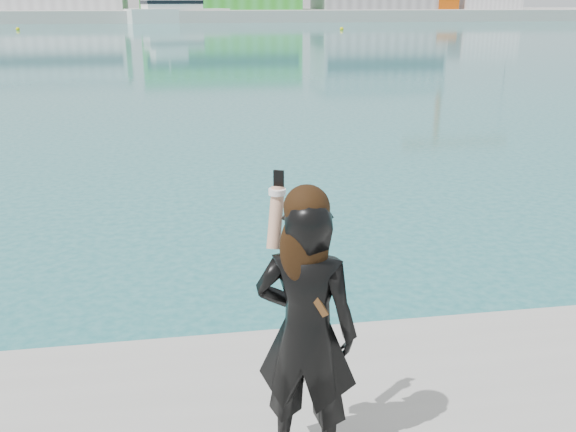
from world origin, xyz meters
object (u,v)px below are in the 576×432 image
object	(u,v)px
motor_yacht	(175,9)
buoy_far	(18,30)
buoy_near	(342,30)
woman	(306,325)

from	to	relation	value
motor_yacht	buoy_far	xyz separation A→B (m)	(-20.03, -26.09, -2.28)
motor_yacht	buoy_far	distance (m)	32.97
buoy_near	motor_yacht	bearing A→B (deg)	123.40
buoy_near	woman	world-z (taller)	woman
woman	buoy_near	bearing A→B (deg)	-80.96
motor_yacht	woman	size ratio (longest dim) A/B	9.50
buoy_far	motor_yacht	bearing A→B (deg)	52.48
motor_yacht	woman	world-z (taller)	motor_yacht
buoy_near	buoy_far	size ratio (longest dim) A/B	1.00
buoy_near	woman	xyz separation A→B (m)	(-20.26, -80.69, 1.76)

